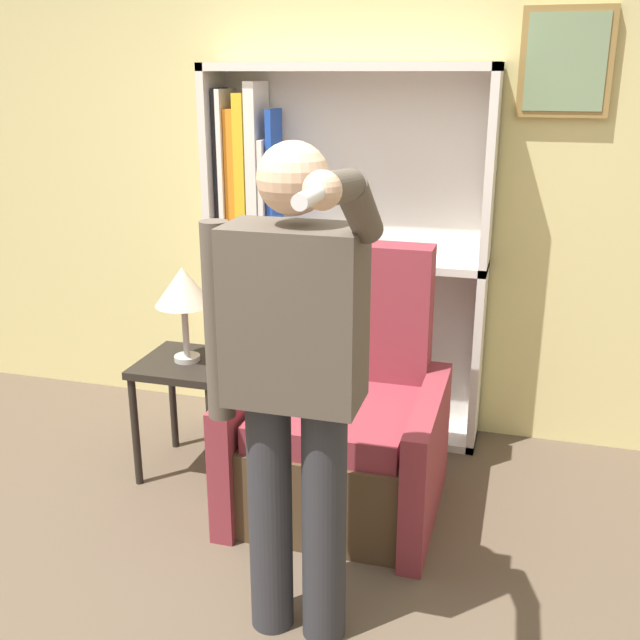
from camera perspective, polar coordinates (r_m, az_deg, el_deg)
name	(u,v)px	position (r m, az deg, el deg)	size (l,w,h in m)	color
wall_back	(328,166)	(4.00, 0.61, 11.63)	(8.00, 0.11, 2.80)	#DBCC84
bookcase	(309,259)	(3.95, -0.84, 4.67)	(1.45, 0.28, 1.92)	silver
armchair	(342,429)	(3.38, 1.67, -8.27)	(0.89, 0.83, 1.15)	#4C3823
person_standing	(294,375)	(2.35, -2.03, -4.24)	(0.57, 0.78, 1.69)	#2D2D33
side_table	(189,380)	(3.63, -9.98, -4.53)	(0.44, 0.44, 0.58)	black
table_lamp	(183,289)	(3.48, -10.39, 2.33)	(0.26, 0.26, 0.45)	#B7B2A8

